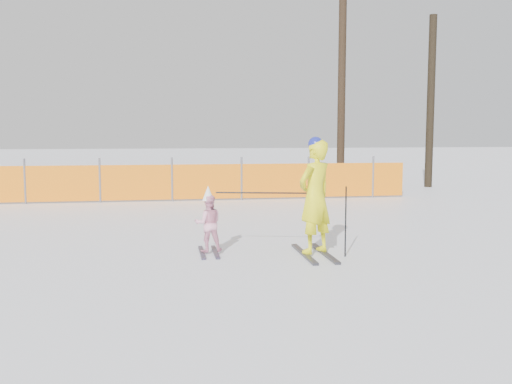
% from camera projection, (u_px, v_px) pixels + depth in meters
% --- Properties ---
extents(ground, '(120.00, 120.00, 0.00)m').
position_uv_depth(ground, '(261.00, 259.00, 8.90)').
color(ground, white).
rests_on(ground, ground).
extents(adult, '(0.79, 1.49, 1.90)m').
position_uv_depth(adult, '(315.00, 196.00, 9.10)').
color(adult, black).
rests_on(adult, ground).
extents(child, '(0.46, 0.98, 1.11)m').
position_uv_depth(child, '(208.00, 223.00, 9.26)').
color(child, black).
rests_on(child, ground).
extents(ski_poles, '(2.02, 0.58, 1.12)m').
position_uv_depth(ski_poles, '(297.00, 205.00, 9.09)').
color(ski_poles, black).
rests_on(ski_poles, ground).
extents(safety_fence, '(16.97, 0.06, 1.25)m').
position_uv_depth(safety_fence, '(116.00, 183.00, 16.01)').
color(safety_fence, '#595960').
rests_on(safety_fence, ground).
extents(tree_trunks, '(3.51, 0.41, 6.59)m').
position_uv_depth(tree_trunks, '(385.00, 98.00, 20.02)').
color(tree_trunks, black).
rests_on(tree_trunks, ground).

